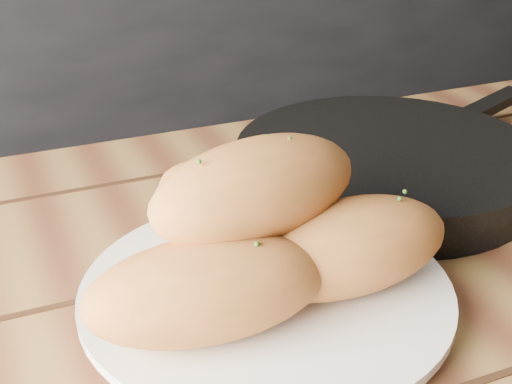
# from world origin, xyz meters

# --- Properties ---
(counter) EXTENTS (2.80, 0.60, 0.90)m
(counter) POSITION_xyz_m (0.00, 1.70, 0.45)
(counter) COLOR black
(counter) RESTS_ON ground
(plate) EXTENTS (0.29, 0.29, 0.02)m
(plate) POSITION_xyz_m (-0.83, 0.31, 0.76)
(plate) COLOR silver
(plate) RESTS_ON table
(bread_rolls) EXTENTS (0.29, 0.23, 0.12)m
(bread_rolls) POSITION_xyz_m (-0.83, 0.31, 0.82)
(bread_rolls) COLOR #B36331
(bread_rolls) RESTS_ON plate
(skillet) EXTENTS (0.43, 0.32, 0.05)m
(skillet) POSITION_xyz_m (-0.62, 0.46, 0.77)
(skillet) COLOR black
(skillet) RESTS_ON table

